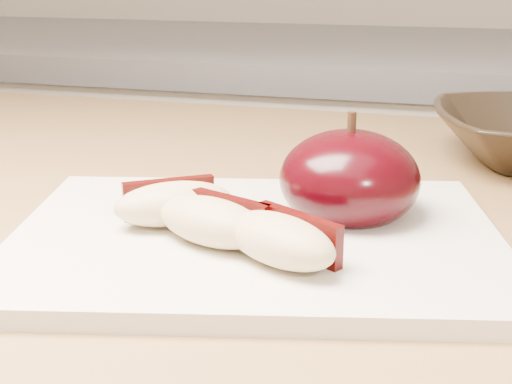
# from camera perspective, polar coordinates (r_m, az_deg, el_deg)

# --- Properties ---
(back_cabinet) EXTENTS (2.40, 0.62, 0.94)m
(back_cabinet) POSITION_cam_1_polar(r_m,az_deg,el_deg) (1.35, 5.73, -8.23)
(back_cabinet) COLOR silver
(back_cabinet) RESTS_ON ground
(cutting_board) EXTENTS (0.34, 0.28, 0.01)m
(cutting_board) POSITION_cam_1_polar(r_m,az_deg,el_deg) (0.44, 0.00, -3.85)
(cutting_board) COLOR beige
(cutting_board) RESTS_ON island_counter
(apple_half) EXTENTS (0.12, 0.12, 0.08)m
(apple_half) POSITION_cam_1_polar(r_m,az_deg,el_deg) (0.46, 7.48, 1.03)
(apple_half) COLOR black
(apple_half) RESTS_ON cutting_board
(apple_wedge_a) EXTENTS (0.08, 0.07, 0.03)m
(apple_wedge_a) POSITION_cam_1_polar(r_m,az_deg,el_deg) (0.45, -6.63, -0.88)
(apple_wedge_a) COLOR tan
(apple_wedge_a) RESTS_ON cutting_board
(apple_wedge_b) EXTENTS (0.08, 0.06, 0.03)m
(apple_wedge_b) POSITION_cam_1_polar(r_m,az_deg,el_deg) (0.41, -3.44, -2.32)
(apple_wedge_b) COLOR tan
(apple_wedge_b) RESTS_ON cutting_board
(apple_wedge_c) EXTENTS (0.08, 0.07, 0.03)m
(apple_wedge_c) POSITION_cam_1_polar(r_m,az_deg,el_deg) (0.39, 2.05, -3.80)
(apple_wedge_c) COLOR tan
(apple_wedge_c) RESTS_ON cutting_board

